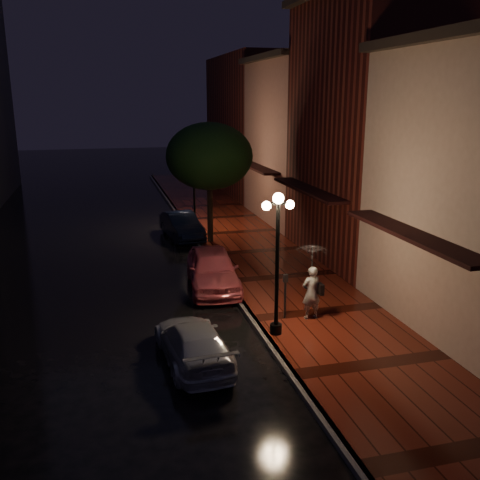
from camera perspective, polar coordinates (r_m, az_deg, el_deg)
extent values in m
plane|color=black|center=(20.89, -1.44, -4.79)|extent=(120.00, 120.00, 0.00)
cube|color=#4E170E|center=(21.46, 4.43, -4.07)|extent=(4.50, 60.00, 0.15)
cube|color=#595451|center=(20.86, -1.44, -4.59)|extent=(0.25, 60.00, 0.15)
cube|color=#511914|center=(24.11, 14.03, 10.83)|extent=(5.00, 8.00, 11.00)
cube|color=#8C5951|center=(31.42, 6.89, 10.20)|extent=(5.00, 8.00, 9.00)
cube|color=#511914|center=(40.84, 1.68, 12.09)|extent=(5.00, 12.00, 10.00)
cylinder|color=black|center=(15.73, 3.97, -3.26)|extent=(0.12, 0.12, 4.00)
cylinder|color=black|center=(16.40, 3.85, -9.41)|extent=(0.36, 0.36, 0.30)
cube|color=black|center=(15.22, 4.10, 3.91)|extent=(0.70, 0.08, 0.08)
sphere|color=#FECD98|center=(15.19, 4.11, 4.46)|extent=(0.32, 0.32, 0.32)
sphere|color=#FECD98|center=(15.12, 2.84, 3.66)|extent=(0.26, 0.26, 0.26)
sphere|color=#FECD98|center=(15.35, 5.34, 3.78)|extent=(0.26, 0.26, 0.26)
cylinder|color=black|center=(28.97, -4.91, 5.17)|extent=(0.12, 0.12, 4.00)
cylinder|color=black|center=(29.34, -4.83, 1.61)|extent=(0.36, 0.36, 0.30)
cube|color=black|center=(28.70, -5.00, 9.11)|extent=(0.70, 0.08, 0.08)
sphere|color=#FECD98|center=(28.68, -5.01, 9.40)|extent=(0.32, 0.32, 0.32)
sphere|color=#FECD98|center=(28.65, -5.70, 8.98)|extent=(0.26, 0.26, 0.26)
sphere|color=#FECD98|center=(28.76, -4.30, 9.03)|extent=(0.26, 0.26, 0.26)
cylinder|color=black|center=(26.19, -3.21, 3.26)|extent=(0.28, 0.28, 3.20)
ellipsoid|color=black|center=(25.79, -3.30, 8.92)|extent=(4.16, 4.16, 3.20)
sphere|color=black|center=(26.59, -2.05, 7.82)|extent=(1.80, 1.80, 1.80)
sphere|color=black|center=(25.05, -4.32, 7.58)|extent=(1.80, 1.80, 1.80)
imported|color=#D85964|center=(20.29, -2.94, -3.12)|extent=(2.23, 4.65, 1.53)
imported|color=black|center=(27.66, -6.24, 1.52)|extent=(1.92, 4.19, 1.33)
imported|color=#B2B3BA|center=(14.91, -5.01, -10.86)|extent=(1.89, 4.11, 1.16)
imported|color=white|center=(17.30, 7.60, -5.58)|extent=(0.68, 0.48, 1.75)
imported|color=silver|center=(16.94, 7.73, -2.06)|extent=(1.02, 1.04, 0.94)
cylinder|color=black|center=(17.16, 7.65, -4.30)|extent=(0.02, 0.02, 1.40)
cube|color=black|center=(17.32, 8.58, -5.18)|extent=(0.14, 0.33, 0.35)
cylinder|color=black|center=(17.33, 4.83, -6.37)|extent=(0.07, 0.07, 1.24)
cube|color=black|center=(17.08, 4.88, -4.08)|extent=(0.15, 0.12, 0.25)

